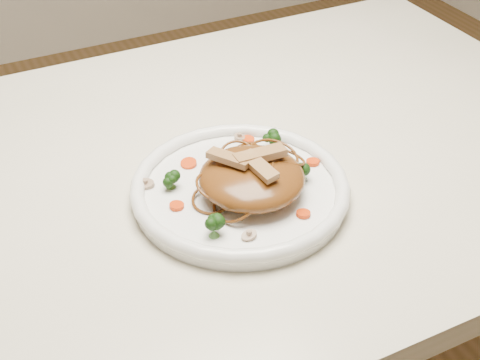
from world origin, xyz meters
name	(u,v)px	position (x,y,z in m)	size (l,w,h in m)	color
table	(230,208)	(0.00, 0.00, 0.65)	(1.20, 0.80, 0.75)	beige
plate	(240,193)	(-0.03, -0.09, 0.76)	(0.29, 0.29, 0.02)	white
noodle_mound	(252,178)	(-0.02, -0.11, 0.79)	(0.14, 0.14, 0.05)	#5E3312
chicken_a	(260,155)	(-0.01, -0.11, 0.82)	(0.07, 0.02, 0.01)	tan
chicken_b	(229,158)	(-0.04, -0.09, 0.82)	(0.06, 0.02, 0.01)	tan
chicken_c	(259,166)	(-0.02, -0.13, 0.82)	(0.06, 0.02, 0.01)	tan
broccoli_0	(272,139)	(0.06, -0.03, 0.78)	(0.03, 0.03, 0.03)	#14330A
broccoli_1	(170,179)	(-0.11, -0.05, 0.78)	(0.02, 0.02, 0.03)	#14330A
broccoli_2	(214,226)	(-0.10, -0.17, 0.78)	(0.03, 0.03, 0.03)	#14330A
broccoli_3	(302,170)	(0.06, -0.11, 0.78)	(0.02, 0.02, 0.03)	#14330A
carrot_0	(248,140)	(0.03, 0.00, 0.77)	(0.02, 0.02, 0.01)	red
carrot_1	(177,206)	(-0.12, -0.09, 0.77)	(0.02, 0.02, 0.01)	red
carrot_2	(313,162)	(0.09, -0.09, 0.77)	(0.02, 0.02, 0.01)	red
carrot_3	(189,164)	(-0.07, -0.01, 0.77)	(0.02, 0.02, 0.01)	red
carrot_4	(303,214)	(0.02, -0.18, 0.77)	(0.02, 0.02, 0.01)	red
mushroom_0	(249,236)	(-0.06, -0.19, 0.77)	(0.02, 0.02, 0.01)	gray
mushroom_1	(273,152)	(0.05, -0.04, 0.77)	(0.02, 0.02, 0.01)	gray
mushroom_2	(145,184)	(-0.14, -0.03, 0.77)	(0.03, 0.03, 0.01)	gray
mushroom_3	(240,138)	(0.02, 0.01, 0.77)	(0.02, 0.02, 0.01)	gray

